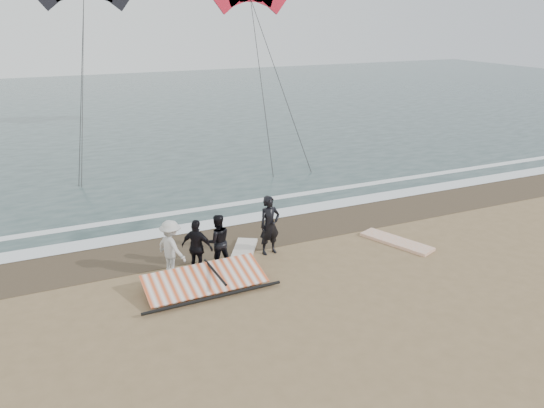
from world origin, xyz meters
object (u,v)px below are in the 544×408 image
(sail_rig, at_px, (202,280))
(man_main, at_px, (270,225))
(board_cream, at_px, (242,255))
(board_white, at_px, (397,242))

(sail_rig, bearing_deg, man_main, 24.88)
(man_main, bearing_deg, sail_rig, -161.37)
(board_cream, bearing_deg, sail_rig, -112.54)
(sail_rig, bearing_deg, board_white, 1.54)
(board_white, xyz_separation_m, board_cream, (-5.16, 1.16, 0.00))
(man_main, xyz_separation_m, board_cream, (-0.92, 0.10, -0.92))
(man_main, bearing_deg, board_cream, 167.44)
(board_white, bearing_deg, board_cream, 145.99)
(man_main, height_order, sail_rig, man_main)
(board_white, relative_size, board_cream, 1.00)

